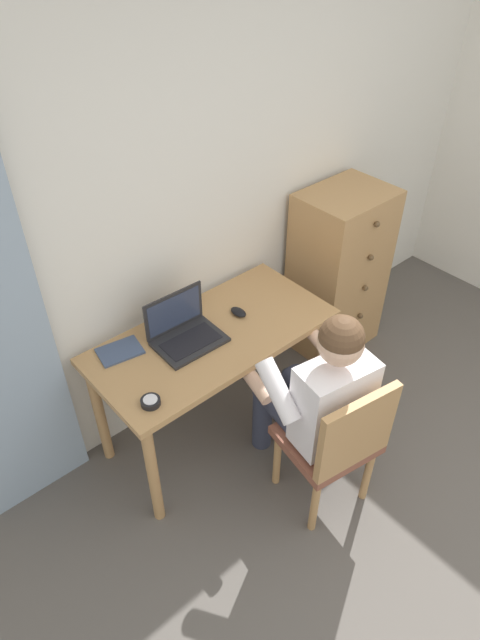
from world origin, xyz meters
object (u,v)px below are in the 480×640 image
person_seated (316,391)px  laptop (184,331)px  chair (337,441)px  computer_mouse (238,312)px  desk (213,349)px  notebook_pad (120,351)px  dresser (338,272)px  desk_clock (151,402)px

person_seated → laptop: bearing=115.1°
chair → computer_mouse: size_ratio=8.66×
desk → notebook_pad: bearing=155.8°
desk → dresser: size_ratio=1.14×
chair → laptop: 0.92m
dresser → computer_mouse: bearing=-175.4°
laptop → desk_clock: 0.46m
desk → laptop: size_ratio=3.71×
chair → notebook_pad: 1.14m
computer_mouse → desk_clock: size_ratio=1.11×
chair → computer_mouse: chair is taller
dresser → chair: size_ratio=1.30×
person_seated → laptop: person_seated is taller
laptop → computer_mouse: (0.33, -0.03, -0.04)m
desk → desk_clock: desk_clock is taller
chair → laptop: (-0.27, 0.82, 0.32)m
desk → chair: 0.78m
dresser → desk_clock: dresser is taller
computer_mouse → notebook_pad: computer_mouse is taller
desk → notebook_pad: 0.49m
computer_mouse → notebook_pad: bearing=163.2°
laptop → desk: bearing=-26.0°
desk → person_seated: 0.60m
laptop → chair: bearing=-71.6°
chair → notebook_pad: bearing=121.2°
computer_mouse → notebook_pad: size_ratio=0.48×
chair → computer_mouse: 0.84m
notebook_pad → chair: bearing=-49.0°
laptop → dresser: bearing=2.0°
chair → desk_clock: size_ratio=9.63×
computer_mouse → chair: bearing=-97.2°
dresser → person_seated: 1.18m
desk → computer_mouse: bearing=9.1°
person_seated → notebook_pad: bearing=128.0°
desk → desk_clock: bearing=-159.3°
desk → desk_clock: (-0.51, -0.19, 0.12)m
desk_clock → person_seated: bearing=-29.5°
desk → computer_mouse: (0.20, 0.03, 0.12)m
dresser → laptop: (-1.25, -0.04, 0.23)m
dresser → notebook_pad: bearing=176.8°
person_seated → desk_clock: size_ratio=13.16×
person_seated → desk_clock: (-0.67, 0.38, 0.10)m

